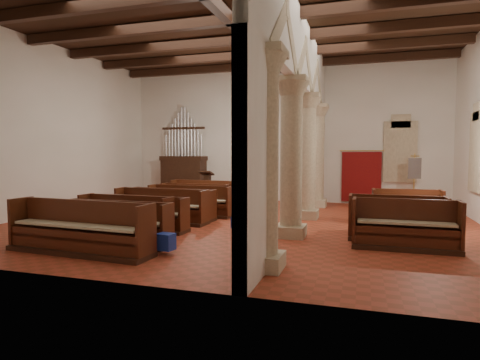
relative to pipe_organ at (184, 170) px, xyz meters
name	(u,v)px	position (x,y,z in m)	size (l,w,h in m)	color
floor	(241,223)	(4.50, -5.50, -1.37)	(14.00, 14.00, 0.00)	#9D3822
ceiling	(241,24)	(4.50, -5.50, 4.63)	(14.00, 14.00, 0.00)	black
wall_back	(280,134)	(4.50, 0.50, 1.63)	(14.00, 0.02, 6.00)	white
wall_front	(132,102)	(4.50, -11.50, 1.63)	(14.00, 0.02, 6.00)	white
wall_left	(52,129)	(-2.50, -5.50, 1.63)	(0.02, 12.00, 6.00)	white
ceiling_beams	(241,30)	(4.50, -5.50, 4.45)	(13.80, 11.80, 0.30)	#321B0F
arcade	(301,105)	(6.30, -5.50, 2.19)	(0.90, 11.90, 6.00)	beige
window_right_b	(477,152)	(11.48, -3.00, 0.83)	(0.03, 1.00, 2.20)	#2D664C
window_back	(400,152)	(9.50, 0.48, 0.83)	(1.00, 0.03, 2.20)	#2D664C
pipe_organ	(184,170)	(0.00, 0.00, 0.00)	(2.10, 0.85, 4.40)	#321B0F
lectern	(207,189)	(1.58, -0.97, -0.80)	(0.60, 0.61, 1.39)	#311A0F
dossal_curtain	(361,176)	(8.00, 0.42, -0.21)	(1.80, 0.07, 2.17)	maroon
processional_banner	(414,191)	(9.85, -1.47, -0.61)	(0.47, 0.59, 2.14)	#321B0F
hymnal_box_a	(166,242)	(4.05, -9.58, -1.09)	(0.35, 0.29, 0.35)	navy
hymnal_box_b	(172,223)	(3.09, -7.38, -1.11)	(0.32, 0.26, 0.32)	navy
hymnal_box_c	(238,222)	(4.78, -6.75, -1.12)	(0.31, 0.25, 0.31)	navy
tube_heater_a	(79,246)	(2.23, -10.07, -1.21)	(0.09, 0.09, 0.93)	white
tube_heater_b	(97,233)	(1.74, -8.79, -1.21)	(0.09, 0.09, 0.93)	white
nave_pew_0	(79,236)	(2.22, -10.04, -1.00)	(3.50, 0.97, 1.14)	#321B0F
nave_pew_1	(116,230)	(2.50, -9.10, -1.03)	(2.77, 0.70, 1.03)	#321B0F
nave_pew_2	(125,221)	(2.01, -7.97, -1.03)	(2.68, 0.82, 1.03)	#321B0F
nave_pew_3	(146,219)	(2.30, -7.37, -1.05)	(2.49, 0.80, 0.96)	#321B0F
nave_pew_4	(161,212)	(2.08, -6.12, -1.03)	(3.07, 0.86, 1.05)	#321B0F
nave_pew_5	(171,209)	(2.09, -5.41, -1.04)	(3.03, 0.85, 1.00)	#321B0F
nave_pew_6	(190,206)	(2.39, -4.62, -1.03)	(3.00, 0.77, 1.04)	#321B0F
nave_pew_7	(195,201)	(1.98, -3.26, -1.04)	(2.67, 0.71, 0.99)	#321B0F
nave_pew_8	(205,198)	(2.08, -2.45, -1.02)	(2.90, 0.86, 1.06)	#321B0F
aisle_pew_0	(405,233)	(9.00, -7.56, -0.99)	(2.30, 0.76, 1.13)	#321B0F
aisle_pew_1	(397,226)	(8.88, -6.73, -0.99)	(2.29, 0.77, 1.12)	#321B0F
aisle_pew_2	(400,221)	(9.05, -5.79, -1.03)	(1.88, 0.74, 1.01)	#321B0F
aisle_pew_3	(407,213)	(9.34, -4.38, -1.01)	(2.00, 0.81, 1.08)	#321B0F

